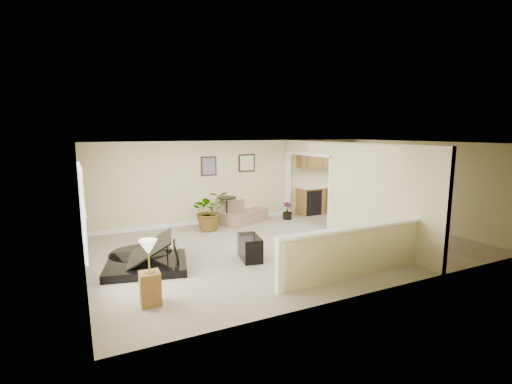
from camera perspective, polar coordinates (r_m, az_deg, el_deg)
name	(u,v)px	position (r m, az deg, el deg)	size (l,w,h in m)	color
floor	(286,245)	(9.25, 4.67, -8.16)	(9.00, 9.00, 0.00)	tan
back_wall	(238,181)	(11.61, -2.84, 1.73)	(9.00, 0.04, 2.50)	beige
front_wall	(378,222)	(6.62, 18.24, -4.41)	(9.00, 0.04, 2.50)	beige
left_wall	(81,213)	(7.72, -25.29, -2.94)	(0.04, 6.00, 2.50)	beige
right_wall	(419,184)	(11.89, 23.73, 1.14)	(0.04, 6.00, 2.50)	beige
ceiling	(288,143)	(8.84, 4.88, 7.51)	(9.00, 6.00, 0.04)	silver
kitchen_vinyl	(382,230)	(11.14, 18.80, -5.60)	(2.70, 6.00, 0.01)	tan
interior_partition	(340,190)	(10.19, 12.76, 0.30)	(0.18, 5.99, 2.50)	beige
pony_half_wall	(352,251)	(7.36, 14.54, -8.80)	(3.42, 0.22, 1.00)	beige
left_window	(82,207)	(7.19, -25.20, -2.14)	(0.05, 2.15, 1.45)	white
wall_art_left	(209,166)	(11.19, -7.29, 3.96)	(0.48, 0.04, 0.58)	#371D14
wall_mirror	(247,163)	(11.64, -1.45, 4.48)	(0.55, 0.04, 0.55)	#371D14
kitchen_cabinets	(326,187)	(13.02, 10.65, 0.71)	(2.36, 0.65, 2.33)	olive
piano	(142,238)	(7.98, -17.11, -6.71)	(2.09, 2.11, 1.49)	black
piano_bench	(250,248)	(8.18, -0.94, -8.56)	(0.40, 0.78, 0.52)	black
loveseat	(242,211)	(11.49, -2.24, -3.00)	(1.84, 1.42, 0.87)	#95785F
accent_table	(227,207)	(11.17, -4.50, -2.31)	(0.57, 0.57, 0.83)	black
palm_plant	(210,211)	(10.55, -7.14, -2.89)	(1.06, 0.92, 1.14)	black
small_plant	(287,212)	(11.89, 4.83, -3.09)	(0.32, 0.32, 0.55)	black
lamp_stand	(150,278)	(6.31, -16.04, -12.53)	(0.33, 0.33, 1.08)	olive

